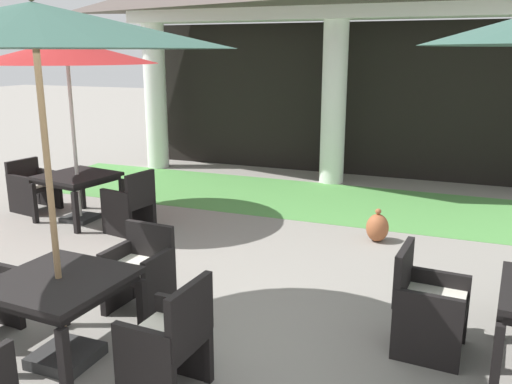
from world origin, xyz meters
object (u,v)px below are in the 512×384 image
(patio_chair_near_foreground_west, at_px, (427,305))
(patio_chair_mid_right_west, at_px, (33,187))
(patio_table_mid_left, at_px, (60,289))
(patio_table_mid_right, at_px, (77,180))
(patio_chair_mid_right_east, at_px, (131,204))
(patio_umbrella_mid_right, at_px, (67,53))
(patio_umbrella_mid_left, at_px, (34,29))
(patio_chair_mid_left_north, at_px, (140,272))
(patio_chair_mid_left_east, at_px, (169,343))
(terracotta_urn, at_px, (377,227))

(patio_chair_near_foreground_west, xyz_separation_m, patio_chair_mid_right_west, (-6.29, 2.12, -0.03))
(patio_table_mid_left, bearing_deg, patio_chair_near_foreground_west, 25.30)
(patio_chair_near_foreground_west, relative_size, patio_table_mid_right, 0.80)
(patio_table_mid_left, xyz_separation_m, patio_chair_mid_right_east, (-1.42, 3.06, -0.24))
(patio_umbrella_mid_right, bearing_deg, patio_chair_mid_right_east, -9.88)
(patio_umbrella_mid_left, xyz_separation_m, patio_chair_mid_right_west, (-3.53, 3.42, -2.28))
(patio_chair_near_foreground_west, distance_m, patio_chair_mid_left_north, 2.71)
(patio_table_mid_left, distance_m, patio_chair_mid_right_east, 3.38)
(patio_chair_mid_left_east, distance_m, terracotta_urn, 4.11)
(patio_umbrella_mid_left, relative_size, terracotta_urn, 6.31)
(patio_table_mid_left, bearing_deg, patio_umbrella_mid_right, 127.41)
(patio_chair_mid_left_north, height_order, patio_chair_mid_right_east, patio_chair_mid_right_east)
(patio_chair_mid_left_east, relative_size, patio_chair_mid_right_west, 1.14)
(patio_chair_mid_left_north, relative_size, patio_umbrella_mid_right, 0.31)
(patio_umbrella_mid_left, bearing_deg, terracotta_urn, 64.19)
(terracotta_urn, bearing_deg, patio_chair_mid_right_east, -164.99)
(patio_chair_mid_left_east, relative_size, terracotta_urn, 2.00)
(patio_umbrella_mid_right, bearing_deg, patio_chair_mid_right_west, 170.12)
(patio_chair_mid_left_east, xyz_separation_m, terracotta_urn, (0.87, 4.01, -0.23))
(patio_chair_mid_left_east, bearing_deg, terracotta_urn, -8.84)
(patio_chair_near_foreground_west, distance_m, patio_chair_mid_right_west, 6.64)
(patio_umbrella_mid_right, bearing_deg, patio_table_mid_right, 180.00)
(patio_table_mid_left, relative_size, patio_chair_mid_right_west, 1.28)
(patio_table_mid_right, xyz_separation_m, patio_chair_mid_right_east, (1.06, -0.18, -0.21))
(patio_table_mid_left, bearing_deg, patio_chair_mid_left_east, -3.40)
(patio_table_mid_left, relative_size, patio_umbrella_mid_left, 0.36)
(patio_umbrella_mid_left, height_order, patio_chair_mid_left_north, patio_umbrella_mid_left)
(patio_chair_near_foreground_west, relative_size, patio_chair_mid_left_east, 0.98)
(terracotta_urn, bearing_deg, patio_table_mid_right, -170.82)
(patio_chair_mid_left_east, distance_m, patio_umbrella_mid_right, 5.25)
(patio_table_mid_right, height_order, patio_umbrella_mid_right, patio_umbrella_mid_right)
(patio_table_mid_left, height_order, patio_chair_mid_left_east, patio_chair_mid_left_east)
(patio_chair_mid_left_north, xyz_separation_m, patio_umbrella_mid_right, (-2.54, 2.21, 2.08))
(patio_chair_mid_left_north, bearing_deg, patio_table_mid_left, 90.00)
(patio_chair_mid_right_west, relative_size, terracotta_urn, 1.76)
(patio_table_mid_left, distance_m, patio_chair_mid_left_north, 1.07)
(patio_chair_mid_left_north, relative_size, terracotta_urn, 1.84)
(patio_chair_mid_left_north, distance_m, patio_umbrella_mid_right, 3.96)
(patio_chair_mid_left_north, height_order, patio_table_mid_right, patio_chair_mid_left_north)
(patio_table_mid_left, xyz_separation_m, patio_chair_mid_left_east, (1.04, -0.06, -0.23))
(patio_chair_near_foreground_west, height_order, patio_umbrella_mid_right, patio_umbrella_mid_right)
(patio_umbrella_mid_left, xyz_separation_m, patio_chair_mid_left_east, (1.04, -0.06, -2.24))
(patio_chair_mid_left_north, bearing_deg, patio_chair_mid_right_west, -30.20)
(patio_umbrella_mid_left, relative_size, patio_chair_mid_right_west, 3.58)
(patio_umbrella_mid_right, distance_m, patio_chair_mid_right_west, 2.36)
(patio_chair_mid_left_east, relative_size, patio_chair_mid_left_north, 1.09)
(patio_umbrella_mid_right, bearing_deg, terracotta_urn, 9.18)
(patio_chair_near_foreground_west, relative_size, patio_chair_mid_right_west, 1.12)
(patio_table_mid_right, bearing_deg, patio_umbrella_mid_left, -52.59)
(patio_chair_mid_left_east, height_order, patio_chair_mid_right_east, patio_chair_mid_left_east)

